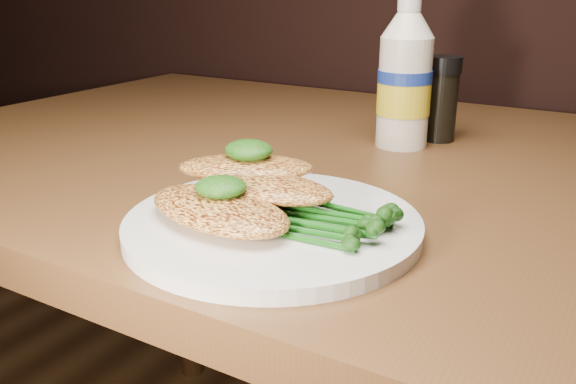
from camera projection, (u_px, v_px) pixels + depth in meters
The scene contains 9 objects.
plate at pixel (273, 225), 0.53m from camera, with size 0.26×0.26×0.01m, color white.
chicken_front at pixel (219, 210), 0.51m from camera, with size 0.15×0.08×0.02m, color #F4AC4D.
chicken_mid at pixel (266, 187), 0.54m from camera, with size 0.13×0.07×0.02m, color #F4AC4D.
chicken_back at pixel (246, 167), 0.57m from camera, with size 0.13×0.07×0.02m, color #F4AC4D.
pesto_front at pixel (221, 187), 0.51m from camera, with size 0.05×0.04×0.02m, color black.
pesto_back at pixel (249, 150), 0.57m from camera, with size 0.05×0.04×0.02m, color black.
broccolini_bundle at pixel (321, 216), 0.50m from camera, with size 0.13×0.10×0.02m, color #155612, non-canonical shape.
mayo_bottle at pixel (405, 71), 0.77m from camera, with size 0.07×0.07×0.19m, color silver, non-canonical shape.
pepper_grinder at pixel (441, 99), 0.81m from camera, with size 0.05×0.05×0.11m, color black, non-canonical shape.
Camera 1 is at (0.35, 0.38, 0.96)m, focal length 37.89 mm.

